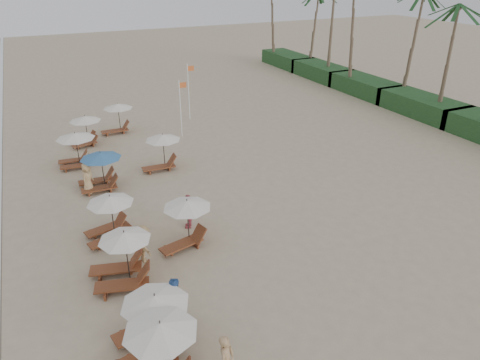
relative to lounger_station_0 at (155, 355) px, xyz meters
name	(u,v)px	position (x,y,z in m)	size (l,w,h in m)	color
ground	(292,280)	(6.44, 2.45, -1.12)	(160.00, 160.00, 0.00)	tan
shrub_hedge	(422,106)	(28.44, 16.95, -0.32)	(3.20, 53.00, 1.60)	#193D1C
lounger_station_0	(155,355)	(0.00, 0.00, 0.00)	(2.72, 2.35, 2.32)	brown
lounger_station_1	(149,323)	(0.23, 1.52, -0.11)	(2.75, 2.32, 2.08)	brown
lounger_station_2	(120,261)	(0.07, 5.41, -0.11)	(2.70, 2.54, 2.31)	brown
lounger_station_3	(108,218)	(0.24, 8.94, -0.02)	(2.53, 2.18, 2.20)	brown
lounger_station_4	(98,171)	(0.76, 14.54, -0.02)	(2.65, 2.34, 2.19)	brown
lounger_station_5	(74,148)	(-0.07, 18.42, 0.12)	(2.57, 2.43, 2.23)	brown
lounger_station_6	(84,129)	(1.02, 22.11, 0.04)	(2.44, 2.22, 2.13)	brown
inland_station_0	(184,221)	(3.30, 6.77, 0.21)	(2.79, 2.24, 2.22)	brown
inland_station_1	(161,150)	(4.79, 15.59, 0.20)	(2.77, 2.24, 2.22)	brown
inland_station_2	(116,116)	(3.66, 23.68, 0.21)	(2.74, 2.24, 2.22)	brown
beachgoer_near	(226,360)	(1.96, -0.95, -0.19)	(0.68, 0.45, 1.86)	tan
beachgoer_mid_a	(174,301)	(1.33, 2.28, -0.18)	(0.92, 0.72, 1.89)	#325A98
beachgoer_mid_b	(143,244)	(1.28, 6.41, -0.23)	(1.16, 0.66, 1.79)	#95764B
beachgoer_far_a	(189,211)	(4.01, 8.26, -0.23)	(1.05, 0.44, 1.80)	#BC4B59
beachgoer_far_b	(87,178)	(0.07, 14.26, -0.21)	(0.89, 0.58, 1.82)	tan
flag_pole_near	(181,106)	(7.93, 20.81, 1.26)	(0.59, 0.08, 4.29)	silver
flag_pole_far	(189,89)	(9.85, 24.39, 1.44)	(0.60, 0.08, 4.64)	silver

